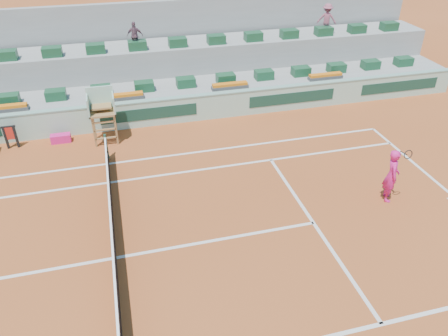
{
  "coord_description": "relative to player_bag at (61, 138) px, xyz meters",
  "views": [
    {
      "loc": [
        0.71,
        -10.04,
        9.29
      ],
      "look_at": [
        4.0,
        2.5,
        1.0
      ],
      "focal_mm": 35.0,
      "sensor_mm": 36.0,
      "label": 1
    }
  ],
  "objects": [
    {
      "name": "tennis_player",
      "position": [
        11.4,
        -7.25,
        0.81
      ],
      "size": [
        0.72,
        0.98,
        2.28
      ],
      "color": "#DF1D7C",
      "rests_on": "ground"
    },
    {
      "name": "ground",
      "position": [
        1.92,
        -7.85,
        -0.18
      ],
      "size": [
        90.0,
        90.0,
        0.0
      ],
      "primitive_type": "plane",
      "color": "#95431C",
      "rests_on": "ground"
    },
    {
      "name": "flower_planters",
      "position": [
        0.42,
        1.15,
        1.15
      ],
      "size": [
        26.8,
        0.36,
        0.28
      ],
      "color": "#464646",
      "rests_on": "seating_tier_lower"
    },
    {
      "name": "player_bag",
      "position": [
        0.0,
        0.0,
        0.0
      ],
      "size": [
        0.83,
        0.37,
        0.37
      ],
      "primitive_type": "cube",
      "color": "#DF1D7C",
      "rests_on": "ground"
    },
    {
      "name": "spectator_mid",
      "position": [
        3.86,
        3.92,
        3.09
      ],
      "size": [
        0.83,
        0.45,
        1.34
      ],
      "primitive_type": "imported",
      "rotation": [
        0.0,
        0.0,
        2.98
      ],
      "color": "#684554",
      "rests_on": "seating_tier_upper"
    },
    {
      "name": "court_lines",
      "position": [
        1.92,
        -7.85,
        -0.18
      ],
      "size": [
        23.89,
        11.09,
        0.01
      ],
      "color": "silver",
      "rests_on": "ground"
    },
    {
      "name": "towel_rack",
      "position": [
        -1.94,
        -0.0,
        0.42
      ],
      "size": [
        0.56,
        0.09,
        1.03
      ],
      "color": "black",
      "rests_on": "ground"
    },
    {
      "name": "spectator_right",
      "position": [
        14.18,
        4.15,
        3.2
      ],
      "size": [
        1.17,
        0.96,
        1.58
      ],
      "primitive_type": "imported",
      "rotation": [
        0.0,
        0.0,
        2.71
      ],
      "color": "#944A5E",
      "rests_on": "seating_tier_upper"
    },
    {
      "name": "umpire_chair",
      "position": [
        1.92,
        -0.35,
        1.36
      ],
      "size": [
        1.1,
        0.9,
        2.4
      ],
      "color": "olive",
      "rests_on": "ground"
    },
    {
      "name": "seat_row_lower",
      "position": [
        1.92,
        1.95,
        1.24
      ],
      "size": [
        32.9,
        0.6,
        0.44
      ],
      "color": "#17472A",
      "rests_on": "seating_tier_lower"
    },
    {
      "name": "seating_tier_lower",
      "position": [
        1.92,
        2.85,
        0.42
      ],
      "size": [
        36.0,
        4.0,
        1.2
      ],
      "primitive_type": "cube",
      "color": "#979794",
      "rests_on": "ground"
    },
    {
      "name": "tennis_net",
      "position": [
        1.92,
        -7.85,
        0.34
      ],
      "size": [
        0.1,
        11.97,
        1.1
      ],
      "color": "black",
      "rests_on": "ground"
    },
    {
      "name": "seating_tier_upper",
      "position": [
        1.92,
        4.45,
        1.12
      ],
      "size": [
        36.0,
        2.4,
        2.6
      ],
      "primitive_type": "cube",
      "color": "#979794",
      "rests_on": "ground"
    },
    {
      "name": "stadium_back_wall",
      "position": [
        1.92,
        6.05,
        2.02
      ],
      "size": [
        36.0,
        0.4,
        4.4
      ],
      "primitive_type": "cube",
      "color": "#979794",
      "rests_on": "ground"
    },
    {
      "name": "advertising_hoarding",
      "position": [
        1.95,
        0.65,
        0.45
      ],
      "size": [
        36.0,
        0.34,
        1.26
      ],
      "color": "#9EC7B2",
      "rests_on": "ground"
    },
    {
      "name": "seat_row_upper",
      "position": [
        1.92,
        3.85,
        2.64
      ],
      "size": [
        32.9,
        0.6,
        0.44
      ],
      "color": "#17472A",
      "rests_on": "seating_tier_upper"
    }
  ]
}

